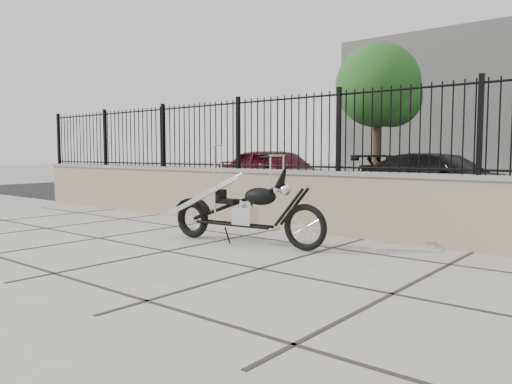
{
  "coord_description": "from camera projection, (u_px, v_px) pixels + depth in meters",
  "views": [
    {
      "loc": [
        4.79,
        -4.07,
        1.24
      ],
      "look_at": [
        0.38,
        1.31,
        0.69
      ],
      "focal_mm": 35.0,
      "sensor_mm": 36.0,
      "label": 1
    }
  ],
  "objects": [
    {
      "name": "ground_plane",
      "position": [
        167.0,
        251.0,
        6.27
      ],
      "size": [
        90.0,
        90.0,
        0.0
      ],
      "primitive_type": "plane",
      "color": "#99968E",
      "rests_on": "ground"
    },
    {
      "name": "car_red",
      "position": [
        276.0,
        172.0,
        13.85
      ],
      "size": [
        4.32,
        2.47,
        1.38
      ],
      "primitive_type": "imported",
      "rotation": [
        0.0,
        0.0,
        1.35
      ],
      "color": "#420913",
      "rests_on": "parking_lot"
    },
    {
      "name": "bollard_a",
      "position": [
        232.0,
        188.0,
        11.26
      ],
      "size": [
        0.13,
        0.13,
        0.88
      ],
      "primitive_type": "cylinder",
      "rotation": [
        0.0,
        0.0,
        0.25
      ],
      "color": "blue",
      "rests_on": "ground_plane"
    },
    {
      "name": "retaining_wall",
      "position": [
        284.0,
        199.0,
        8.16
      ],
      "size": [
        14.0,
        0.36,
        0.96
      ],
      "primitive_type": "cube",
      "color": "gray",
      "rests_on": "ground_plane"
    },
    {
      "name": "parking_lot",
      "position": [
        469.0,
        192.0,
        15.9
      ],
      "size": [
        30.0,
        30.0,
        0.0
      ],
      "primitive_type": "plane",
      "color": "black",
      "rests_on": "ground"
    },
    {
      "name": "iron_fence",
      "position": [
        284.0,
        133.0,
        8.07
      ],
      "size": [
        14.0,
        0.08,
        1.2
      ],
      "primitive_type": "cube",
      "color": "black",
      "rests_on": "retaining_wall"
    },
    {
      "name": "tree_left",
      "position": [
        378.0,
        81.0,
        21.81
      ],
      "size": [
        3.68,
        3.68,
        6.21
      ],
      "rotation": [
        0.0,
        0.0,
        0.26
      ],
      "color": "#382619",
      "rests_on": "ground_plane"
    },
    {
      "name": "chopper_motorcycle",
      "position": [
        242.0,
        193.0,
        6.75
      ],
      "size": [
        2.33,
        0.66,
        1.38
      ],
      "primitive_type": null,
      "rotation": [
        0.0,
        0.0,
        0.11
      ],
      "color": "black",
      "rests_on": "ground_plane"
    },
    {
      "name": "car_black",
      "position": [
        442.0,
        180.0,
        11.4
      ],
      "size": [
        4.49,
        2.53,
        1.23
      ],
      "primitive_type": "imported",
      "rotation": [
        0.0,
        0.0,
        1.37
      ],
      "color": "black",
      "rests_on": "parking_lot"
    }
  ]
}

